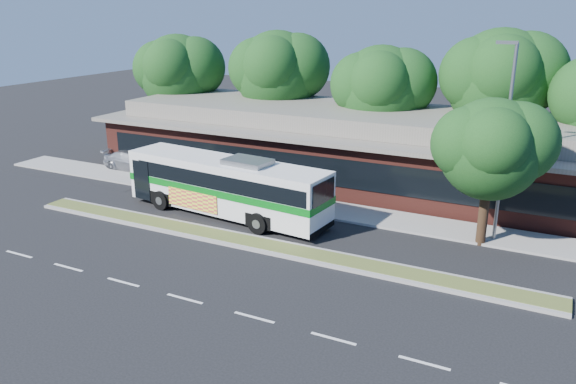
{
  "coord_description": "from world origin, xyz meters",
  "views": [
    {
      "loc": [
        11.83,
        -20.04,
        10.32
      ],
      "look_at": [
        0.42,
        2.82,
        2.0
      ],
      "focal_mm": 35.0,
      "sensor_mm": 36.0,
      "label": 1
    }
  ],
  "objects_px": {
    "lamp_post": "(505,138)",
    "sedan": "(134,161)",
    "transit_bus": "(227,182)",
    "sidewalk_tree": "(499,147)"
  },
  "relations": [
    {
      "from": "transit_bus",
      "to": "sedan",
      "type": "relative_size",
      "value": 2.56
    },
    {
      "from": "sedan",
      "to": "sidewalk_tree",
      "type": "bearing_deg",
      "value": -93.48
    },
    {
      "from": "sidewalk_tree",
      "to": "sedan",
      "type": "bearing_deg",
      "value": 173.9
    },
    {
      "from": "lamp_post",
      "to": "sidewalk_tree",
      "type": "height_order",
      "value": "lamp_post"
    },
    {
      "from": "lamp_post",
      "to": "sedan",
      "type": "height_order",
      "value": "lamp_post"
    },
    {
      "from": "lamp_post",
      "to": "transit_bus",
      "type": "distance_m",
      "value": 13.58
    },
    {
      "from": "lamp_post",
      "to": "sedan",
      "type": "relative_size",
      "value": 1.98
    },
    {
      "from": "lamp_post",
      "to": "sidewalk_tree",
      "type": "xyz_separation_m",
      "value": [
        -0.13,
        -0.59,
        -0.3
      ]
    },
    {
      "from": "transit_bus",
      "to": "sidewalk_tree",
      "type": "distance_m",
      "value": 13.29
    },
    {
      "from": "lamp_post",
      "to": "sedan",
      "type": "distance_m",
      "value": 23.63
    }
  ]
}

